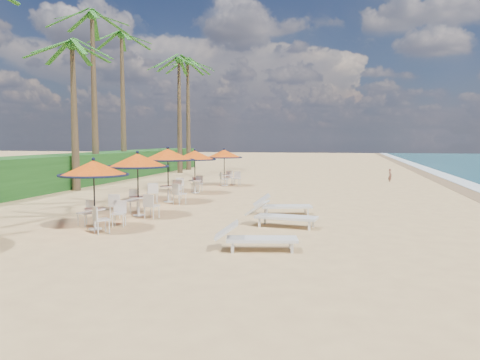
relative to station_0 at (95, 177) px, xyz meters
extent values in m
plane|color=tan|center=(5.14, -0.50, -1.58)|extent=(160.00, 160.00, 0.00)
cube|color=#194716|center=(-8.36, 10.50, -0.68)|extent=(3.00, 40.00, 1.80)
cylinder|color=black|center=(-0.02, -0.03, -0.54)|extent=(0.04, 0.04, 2.07)
cone|color=#E25413|center=(-0.02, -0.03, 0.27)|extent=(2.07, 2.07, 0.45)
torus|color=black|center=(-0.02, -0.03, 0.06)|extent=(2.07, 2.07, 0.06)
sphere|color=black|center=(-0.02, -0.03, 0.53)|extent=(0.11, 0.11, 0.11)
cylinder|color=silver|center=(-0.02, -0.03, -0.97)|extent=(0.63, 0.63, 0.04)
cylinder|color=silver|center=(-0.02, -0.03, -1.26)|extent=(0.07, 0.07, 0.63)
cylinder|color=black|center=(0.17, 2.59, -0.48)|extent=(0.05, 0.05, 2.19)
cone|color=#E25413|center=(0.17, 2.59, 0.38)|extent=(2.19, 2.19, 0.48)
torus|color=black|center=(0.17, 2.59, 0.16)|extent=(2.19, 2.19, 0.07)
sphere|color=black|center=(0.17, 2.59, 0.66)|extent=(0.11, 0.11, 0.11)
cylinder|color=silver|center=(0.17, 2.59, -0.93)|extent=(0.67, 0.67, 0.04)
cylinder|color=silver|center=(0.17, 2.59, -1.24)|extent=(0.08, 0.08, 0.67)
cylinder|color=black|center=(-0.11, 6.19, -0.43)|extent=(0.05, 0.05, 2.29)
cone|color=#E25413|center=(-0.11, 6.19, 0.46)|extent=(2.29, 2.29, 0.50)
torus|color=black|center=(-0.11, 6.19, 0.23)|extent=(2.29, 2.29, 0.07)
sphere|color=black|center=(-0.11, 6.19, 0.75)|extent=(0.12, 0.12, 0.12)
cylinder|color=silver|center=(-0.11, 6.19, -0.90)|extent=(0.70, 0.70, 0.04)
cylinder|color=silver|center=(-0.11, 6.19, -1.23)|extent=(0.08, 0.08, 0.70)
cylinder|color=black|center=(-0.02, 9.61, -0.51)|extent=(0.05, 0.05, 2.12)
cone|color=#E25413|center=(-0.02, 9.61, 0.32)|extent=(2.12, 2.12, 0.46)
torus|color=black|center=(-0.02, 9.61, 0.11)|extent=(2.13, 2.13, 0.06)
sphere|color=black|center=(-0.02, 9.61, 0.59)|extent=(0.11, 0.11, 0.11)
cylinder|color=silver|center=(-0.02, 9.61, -0.95)|extent=(0.65, 0.65, 0.04)
cylinder|color=silver|center=(-0.02, 9.61, -1.25)|extent=(0.07, 0.07, 0.65)
cylinder|color=black|center=(0.50, 13.46, -0.54)|extent=(0.05, 0.05, 2.08)
cone|color=#E25413|center=(0.50, 13.46, 0.28)|extent=(2.08, 2.08, 0.45)
torus|color=black|center=(0.50, 13.46, 0.07)|extent=(2.08, 2.08, 0.06)
sphere|color=black|center=(0.50, 13.46, 0.54)|extent=(0.11, 0.11, 0.11)
cylinder|color=silver|center=(0.50, 13.46, -0.96)|extent=(0.63, 0.63, 0.04)
cylinder|color=silver|center=(0.50, 13.46, -1.26)|extent=(0.07, 0.07, 0.63)
cube|color=silver|center=(5.31, -1.61, -1.29)|extent=(1.80, 0.96, 0.07)
cube|color=silver|center=(4.47, -1.78, -1.07)|extent=(0.69, 0.73, 0.43)
cube|color=silver|center=(5.31, -1.61, -1.45)|extent=(0.06, 0.06, 0.24)
cube|color=silver|center=(5.52, 1.54, -1.27)|extent=(1.95, 0.94, 0.08)
cube|color=silver|center=(4.60, 1.67, -1.02)|extent=(0.72, 0.77, 0.47)
cube|color=silver|center=(5.52, 1.54, -1.44)|extent=(0.07, 0.07, 0.26)
cube|color=silver|center=(5.24, 3.94, -1.28)|extent=(1.88, 1.10, 0.07)
cube|color=silver|center=(4.38, 3.70, -1.05)|extent=(0.74, 0.78, 0.44)
cube|color=silver|center=(5.24, 3.94, -1.45)|extent=(0.06, 0.06, 0.25)
cone|color=brown|center=(-6.51, 9.46, 2.17)|extent=(0.44, 0.44, 7.50)
sphere|color=#205919|center=(-6.51, 9.46, 5.92)|extent=(0.56, 0.56, 0.56)
cone|color=brown|center=(-7.33, 12.96, 3.38)|extent=(0.44, 0.44, 9.91)
sphere|color=#205919|center=(-7.33, 12.96, 8.34)|extent=(0.56, 0.56, 0.56)
cone|color=brown|center=(-8.25, 18.51, 3.42)|extent=(0.44, 0.44, 10.00)
sphere|color=#205919|center=(-8.25, 18.51, 8.42)|extent=(0.56, 0.56, 0.56)
cone|color=brown|center=(-5.53, 22.75, 2.85)|extent=(0.44, 0.44, 8.86)
sphere|color=#205919|center=(-5.53, 22.75, 7.28)|extent=(0.56, 0.56, 0.56)
cone|color=brown|center=(-6.09, 26.54, 3.09)|extent=(0.44, 0.44, 9.33)
sphere|color=#205919|center=(-6.09, 26.54, 7.75)|extent=(0.56, 0.56, 0.56)
imported|color=#8B5846|center=(10.08, 18.06, -1.13)|extent=(0.29, 0.37, 0.89)
camera|label=1|loc=(7.19, -12.56, 1.12)|focal=35.00mm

